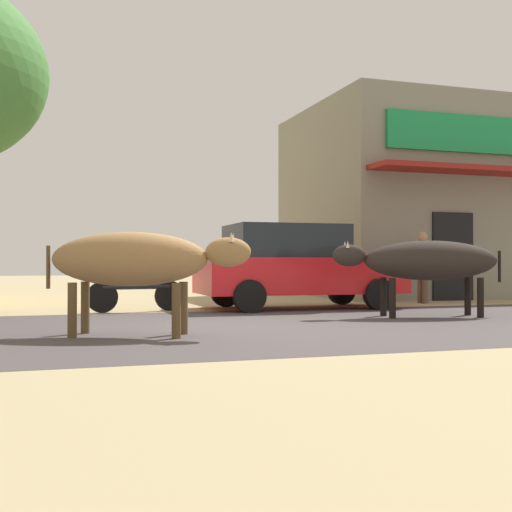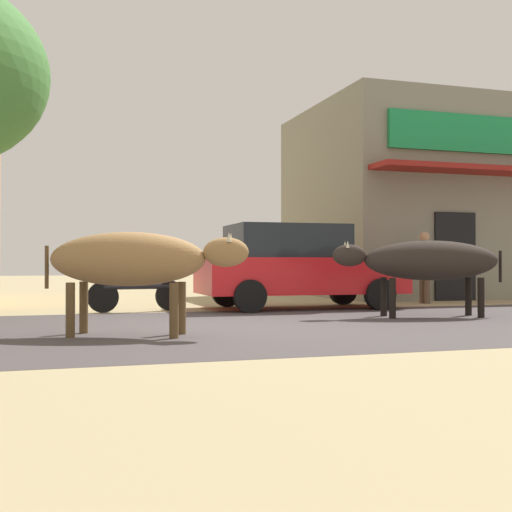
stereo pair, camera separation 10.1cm
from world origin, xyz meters
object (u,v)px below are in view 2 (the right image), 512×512
cow_near_brown (133,260)px  cow_far_dark (428,261)px  parked_motorcycle (139,287)px  parked_hatchback_car (296,266)px  pedestrian_by_shop (425,261)px

cow_near_brown → cow_far_dark: cow_near_brown is taller
parked_motorcycle → cow_near_brown: 4.13m
parked_hatchback_car → cow_near_brown: size_ratio=1.62×
parked_hatchback_car → cow_far_dark: bearing=-62.8°
parked_motorcycle → pedestrian_by_shop: pedestrian_by_shop is taller
cow_far_dark → pedestrian_by_shop: pedestrian_by_shop is taller
parked_motorcycle → cow_far_dark: 5.17m
cow_far_dark → pedestrian_by_shop: (1.98, 3.27, 0.00)m
cow_near_brown → pedestrian_by_shop: 8.41m
cow_near_brown → parked_motorcycle: bearing=81.3°
cow_near_brown → cow_far_dark: size_ratio=0.87×
parked_hatchback_car → cow_near_brown: 5.43m
parked_motorcycle → pedestrian_by_shop: bearing=5.4°
cow_near_brown → cow_far_dark: (5.02, 1.39, -0.01)m
pedestrian_by_shop → cow_far_dark: bearing=-121.2°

